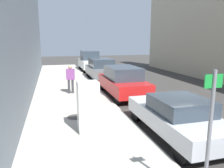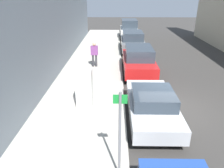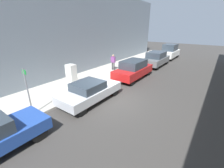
% 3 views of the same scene
% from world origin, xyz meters
% --- Properties ---
extents(ground_plane, '(80.00, 80.00, 0.00)m').
position_xyz_m(ground_plane, '(0.00, 0.00, 0.00)').
color(ground_plane, '#383533').
extents(sidewalk_slab, '(4.08, 44.00, 0.13)m').
position_xyz_m(sidewalk_slab, '(-3.99, 0.00, 0.06)').
color(sidewalk_slab, '#B2ADA0').
rests_on(sidewalk_slab, ground).
extents(discarded_refrigerator, '(0.71, 0.60, 1.76)m').
position_xyz_m(discarded_refrigerator, '(-3.79, -0.04, 1.01)').
color(discarded_refrigerator, silver).
rests_on(discarded_refrigerator, sidewalk_slab).
extents(manhole_cover, '(0.70, 0.70, 0.02)m').
position_xyz_m(manhole_cover, '(-4.07, 1.49, 0.13)').
color(manhole_cover, '#47443F').
rests_on(manhole_cover, sidewalk_slab).
extents(street_sign_post, '(0.36, 0.07, 2.63)m').
position_xyz_m(street_sign_post, '(-2.28, -4.13, 1.59)').
color(street_sign_post, slate).
rests_on(street_sign_post, sidewalk_slab).
extents(pedestrian_walking_far, '(0.49, 0.23, 1.70)m').
position_xyz_m(pedestrian_walking_far, '(-3.88, 5.79, 1.11)').
color(pedestrian_walking_far, '#333338').
rests_on(pedestrian_walking_far, sidewalk_slab).
extents(parked_sedan_silver, '(1.85, 4.43, 1.39)m').
position_xyz_m(parked_sedan_silver, '(-0.90, -0.95, 0.72)').
color(parked_sedan_silver, silver).
rests_on(parked_sedan_silver, ground).
extents(parked_suv_red, '(1.93, 4.68, 1.73)m').
position_xyz_m(parked_suv_red, '(-0.90, 4.90, 0.89)').
color(parked_suv_red, red).
rests_on(parked_suv_red, ground).
extents(parked_suv_gray, '(1.99, 4.69, 1.76)m').
position_xyz_m(parked_suv_gray, '(-0.90, 10.71, 0.91)').
color(parked_suv_gray, slate).
rests_on(parked_suv_gray, ground).
extents(parked_van_white, '(1.92, 4.64, 2.16)m').
position_xyz_m(parked_van_white, '(-0.90, 16.39, 1.07)').
color(parked_van_white, silver).
rests_on(parked_van_white, ground).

